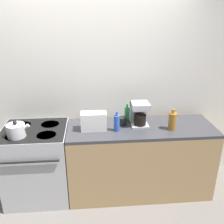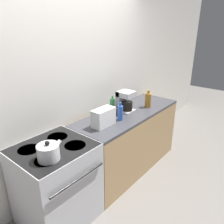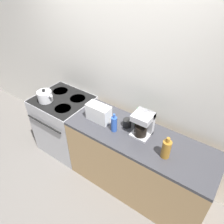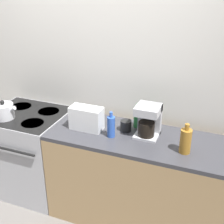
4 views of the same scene
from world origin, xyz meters
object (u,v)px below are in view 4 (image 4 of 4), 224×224
Objects in this scene: toaster at (86,118)px; bottle_green at (137,117)px; kettle at (4,111)px; cup_black at (126,126)px; stove at (31,151)px; bottle_amber at (186,141)px; bottle_blue at (111,126)px; coffee_maker at (148,120)px.

bottle_green is at bearing 26.23° from toaster.
cup_black is at bearing 9.39° from kettle.
bottle_green is 2.33× the size of cup_black.
bottle_green reaches higher than stove.
bottle_blue is at bearing 178.12° from bottle_amber.
stove is 0.55m from kettle.
bottle_blue reaches higher than cup_black.
kettle is 1.06× the size of bottle_blue.
coffee_maker is 0.23m from cup_black.
stove is at bearing 175.49° from bottle_amber.
coffee_maker is at bearing 1.72° from stove.
bottle_green is at bearing 55.89° from cup_black.
toaster is at bearing 168.95° from bottle_blue.
bottle_amber is 0.55m from bottle_green.
toaster is at bearing 175.45° from bottle_amber.
stove is 9.15× the size of cup_black.
stove is 0.88m from toaster.
stove is 1.10m from bottle_blue.
kettle is 1.08× the size of bottle_green.
bottle_blue is (-0.29, -0.14, -0.05)m from coffee_maker.
bottle_green is 0.14m from cup_black.
cup_black reaches higher than stove.
kettle is (-0.14, -0.15, 0.51)m from stove.
bottle_blue is at bearing -11.05° from toaster.
toaster reaches higher than stove.
bottle_green reaches higher than cup_black.
cup_black is (1.18, 0.19, -0.02)m from kettle.
bottle_amber is 1.10× the size of bottle_green.
coffee_maker reaches higher than bottle_blue.
cup_black is at bearing 15.99° from toaster.
toaster is 1.26× the size of bottle_blue.
bottle_blue is 0.30m from bottle_green.
bottle_blue reaches higher than stove.
bottle_blue is (1.09, 0.05, 0.02)m from kettle.
kettle is 0.86× the size of coffee_maker.
kettle is 0.98× the size of bottle_amber.
bottle_green is (1.25, 0.30, 0.02)m from kettle.
kettle is at bearing -177.54° from bottle_blue.
bottle_amber is at bearing -4.55° from toaster.
coffee_maker is 1.25× the size of bottle_green.
bottle_blue reaches higher than bottle_green.
kettle is 1.19m from cup_black.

